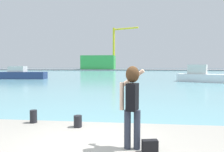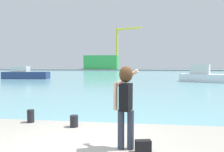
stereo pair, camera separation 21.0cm
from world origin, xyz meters
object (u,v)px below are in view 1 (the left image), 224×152
Objects in this scene: harbor_bollard at (78,121)px; warehouse_left at (99,62)px; person_photographer at (132,98)px; boat_moored_2 at (202,76)px; harbor_bollard_2 at (33,116)px; handbag at (150,146)px; port_crane at (117,44)px; boat_moored at (22,74)px.

warehouse_left reaches higher than harbor_bollard.
harbor_bollard is (-1.54, 1.35, -0.90)m from person_photographer.
person_photographer is 25.75m from boat_moored_2.
boat_moored_2 reaches higher than harbor_bollard_2.
handbag is at bearing -84.98° from boat_moored_2.
harbor_bollard is 25.10m from boat_moored_2.
port_crane is (-7.90, 88.60, 10.37)m from person_photographer.
handbag is 2.41m from harbor_bollard.
warehouse_left is 11.64m from port_crane.
boat_moored_2 is 67.66m from port_crane.
boat_moored_2 is 0.47× the size of warehouse_left.
warehouse_left is (-15.94, 87.50, 2.01)m from person_photographer.
boat_moored reaches higher than harbor_bollard.
port_crane is (-17.02, 64.53, 11.08)m from boat_moored_2.
handbag is (0.37, -0.11, -0.95)m from person_photographer.
boat_moored is 1.09× the size of boat_moored_2.
warehouse_left reaches higher than person_photographer.
boat_moored_2 is (27.31, -3.35, 0.05)m from boat_moored.
port_crane is at bearing 94.17° from harbor_bollard.
harbor_bollard is 0.04× the size of boat_moored.
port_crane reaches higher than harbor_bollard.
person_photographer is at bearing -79.68° from warehouse_left.
warehouse_left reaches higher than harbor_bollard_2.
boat_moored is 60.19m from warehouse_left.
boat_moored_2 is (10.66, 22.72, 0.18)m from harbor_bollard.
port_crane reaches higher than warehouse_left.
handbag is at bearing -27.32° from harbor_bollard_2.
person_photographer is 5.44× the size of handbag.
person_photographer is 4.49× the size of harbor_bollard_2.
handbag is at bearing -60.12° from boat_moored.
person_photographer is 32.92m from boat_moored.
warehouse_left is 0.78× the size of port_crane.
harbor_bollard_2 is at bearing -81.44° from warehouse_left.
person_photographer reaches higher than harbor_bollard.
harbor_bollard_2 reaches higher than handbag.
person_photographer is 5.27× the size of harbor_bollard.
boat_moored is 27.52m from boat_moored_2.
handbag is 89.17m from warehouse_left.
warehouse_left is (2.25, 60.08, 2.78)m from boat_moored.
person_photographer is at bearing -41.13° from harbor_bollard.
boat_moored is at bearing -92.15° from warehouse_left.
boat_moored_2 reaches higher than harbor_bollard.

